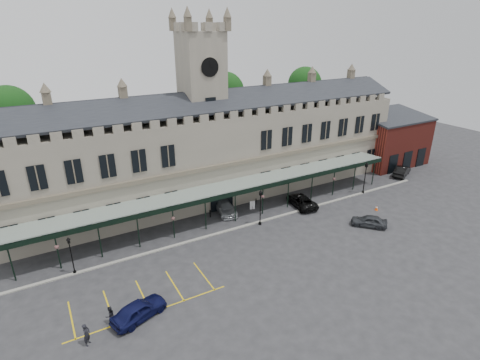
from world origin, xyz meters
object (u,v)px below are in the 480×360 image
car_left_a (139,310)px  station_building (205,153)px  clock_tower (203,104)px  car_right_b (402,171)px  person_a (87,335)px  traffic_cone (377,208)px  lamp_post_mid (260,204)px  car_taxi (225,207)px  sign_board (252,205)px  person_b (110,315)px  lamp_post_right (365,175)px  car_right_a (369,221)px  lamp_post_left (71,252)px  car_van (301,201)px

car_left_a → station_building: bearing=-57.0°
station_building → clock_tower: 6.64m
car_right_b → person_a: person_a is taller
traffic_cone → station_building: bearing=139.4°
lamp_post_mid → car_taxi: (-2.24, 5.04, -2.00)m
car_right_b → sign_board: bearing=61.7°
car_left_a → car_right_b: size_ratio=0.97×
lamp_post_mid → car_right_b: bearing=4.9°
clock_tower → person_b: (-17.21, -19.05, -12.29)m
station_building → person_b: bearing=-132.2°
car_left_a → person_a: (-4.20, -0.86, 0.14)m
clock_tower → lamp_post_right: 25.05m
traffic_cone → car_taxi: 20.05m
car_taxi → car_right_a: bearing=-31.9°
lamp_post_right → person_a: bearing=-165.9°
station_building → lamp_post_mid: 11.77m
person_a → clock_tower: bearing=-8.2°
car_left_a → traffic_cone: bearing=-102.0°
car_taxi → car_right_a: (13.54, -11.87, -0.04)m
lamp_post_left → car_right_b: size_ratio=0.83×
car_van → traffic_cone: bearing=150.9°
clock_tower → lamp_post_left: size_ratio=6.02×
lamp_post_right → car_left_a: bearing=-165.6°
traffic_cone → car_right_a: car_right_a is taller
car_taxi → car_van: (9.85, -3.43, -0.01)m
traffic_cone → person_a: bearing=-172.1°
car_taxi → person_a: size_ratio=2.72×
station_building → car_right_b: 32.63m
lamp_post_mid → car_right_a: lamp_post_mid is taller
sign_board → car_taxi: (-3.58, 1.00, 0.18)m
lamp_post_left → car_taxi: (18.90, 4.42, -1.69)m
person_b → car_taxi: bearing=-162.0°
lamp_post_right → car_taxi: 20.90m
car_right_b → station_building: bearing=49.7°
car_van → car_taxi: bearing=-11.7°
car_taxi → person_b: (-17.20, -13.05, 0.07)m
car_taxi → person_a: bearing=-133.8°
person_a → traffic_cone: bearing=-47.1°
sign_board → car_right_b: bearing=10.5°
lamp_post_right → sign_board: size_ratio=4.05×
car_right_b → person_b: size_ratio=2.99×
lamp_post_right → car_van: 10.71m
car_right_a → car_right_b: bearing=164.8°
lamp_post_left → car_left_a: (3.91, -9.14, -1.63)m
lamp_post_mid → car_left_a: lamp_post_mid is taller
station_building → lamp_post_mid: bearing=-78.5°
person_b → lamp_post_right: bearing=173.6°
lamp_post_left → lamp_post_mid: bearing=-1.7°
clock_tower → sign_board: (3.57, -7.00, -12.53)m
station_building → clock_tower: clock_tower is taller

